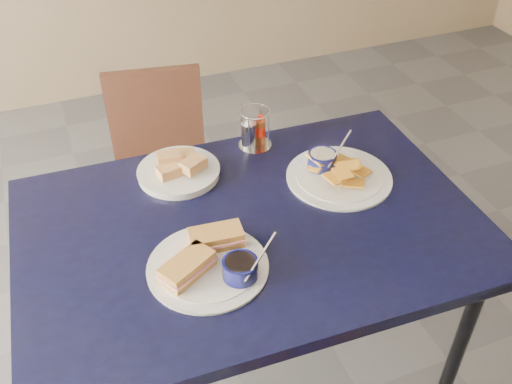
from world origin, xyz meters
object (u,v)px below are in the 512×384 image
object	(u,v)px
dining_table	(251,238)
sandwich_plate	(211,260)
chair_far	(158,157)
plantain_plate	(335,171)
bread_basket	(179,170)
condiment_caddy	(253,132)

from	to	relation	value
dining_table	sandwich_plate	bearing A→B (deg)	-141.85
chair_far	sandwich_plate	xyz separation A→B (m)	(-0.06, -0.94, 0.31)
plantain_plate	dining_table	bearing A→B (deg)	-160.94
bread_basket	condiment_caddy	bearing A→B (deg)	13.97
dining_table	chair_far	world-z (taller)	chair_far
dining_table	sandwich_plate	size ratio (longest dim) A/B	4.08
plantain_plate	sandwich_plate	bearing A→B (deg)	-153.86
dining_table	bread_basket	distance (m)	0.32
chair_far	sandwich_plate	size ratio (longest dim) A/B	2.52
dining_table	chair_far	distance (m)	0.85
condiment_caddy	plantain_plate	bearing A→B (deg)	-54.62
dining_table	plantain_plate	size ratio (longest dim) A/B	4.04
plantain_plate	condiment_caddy	bearing A→B (deg)	125.38
bread_basket	chair_far	bearing A→B (deg)	86.74
sandwich_plate	condiment_caddy	distance (m)	0.56
dining_table	sandwich_plate	world-z (taller)	sandwich_plate
bread_basket	condiment_caddy	size ratio (longest dim) A/B	1.83
plantain_plate	bread_basket	xyz separation A→B (m)	(-0.45, 0.18, 0.00)
dining_table	bread_basket	bearing A→B (deg)	114.36
chair_far	sandwich_plate	distance (m)	0.99
chair_far	condiment_caddy	bearing A→B (deg)	-62.50
dining_table	plantain_plate	xyz separation A→B (m)	(0.32, 0.11, 0.08)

